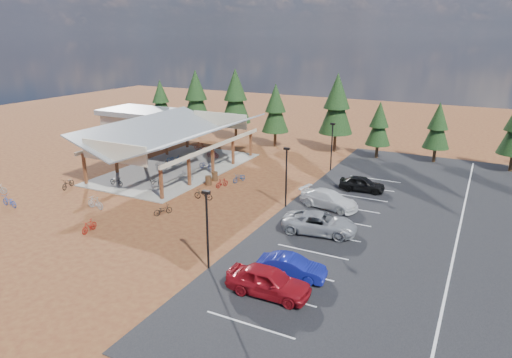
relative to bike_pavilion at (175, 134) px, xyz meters
name	(u,v)px	position (x,y,z in m)	size (l,w,h in m)	color
ground	(223,204)	(10.00, -7.00, -3.82)	(140.00, 140.00, 0.00)	maroon
asphalt_lot	(459,232)	(28.50, -4.00, -3.80)	(27.00, 44.00, 0.04)	black
concrete_pad	(177,168)	(0.00, 0.00, -3.77)	(10.60, 18.60, 0.10)	gray
bike_pavilion	(175,134)	(0.00, 0.00, 0.00)	(11.65, 19.40, 4.97)	#592D19
outbuilding	(143,123)	(-14.00, 11.00, -1.80)	(11.00, 7.00, 3.90)	#ADA593
lamp_post_0	(207,224)	(15.00, -17.00, -0.85)	(0.50, 0.25, 5.14)	black
lamp_post_1	(286,173)	(15.00, -5.00, -0.85)	(0.50, 0.25, 5.14)	black
lamp_post_2	(332,143)	(15.00, 7.00, -0.85)	(0.50, 0.25, 5.14)	black
trash_bin_0	(208,180)	(6.02, -3.09, -3.37)	(0.60, 0.60, 0.90)	#482E19
trash_bin_1	(215,176)	(5.85, -1.64, -3.37)	(0.60, 0.60, 0.90)	#482E19
pine_0	(161,100)	(-14.52, 15.95, 0.77)	(3.23, 3.23, 7.53)	#382314
pine_1	(196,96)	(-7.30, 14.71, 1.86)	(4.00, 4.00, 9.31)	#382314
pine_2	(235,96)	(-1.61, 15.79, 2.05)	(4.12, 4.12, 9.61)	#382314
pine_3	(275,109)	(5.08, 14.28, 1.10)	(3.46, 3.46, 8.06)	#382314
pine_4	(337,104)	(12.79, 15.19, 2.04)	(4.12, 4.12, 9.60)	#382314
pine_5	(379,124)	(18.18, 14.39, 0.24)	(2.86, 2.86, 6.67)	#382314
pine_6	(438,126)	(24.41, 15.63, 0.35)	(2.93, 2.93, 6.84)	#382314
bike_0	(116,181)	(-1.56, -7.50, -3.28)	(0.59, 1.69, 0.89)	black
bike_1	(161,164)	(-1.29, -1.01, -3.22)	(0.47, 1.67, 1.00)	gray
bike_2	(174,159)	(-1.42, 1.45, -3.25)	(0.63, 1.80, 0.95)	#21549E
bike_3	(200,146)	(-2.06, 7.59, -3.18)	(0.51, 1.80, 1.08)	maroon
bike_4	(156,181)	(1.82, -5.74, -3.29)	(0.57, 1.65, 0.87)	black
bike_5	(186,176)	(3.44, -3.21, -3.23)	(0.46, 1.64, 0.99)	gray
bike_6	(206,165)	(2.96, 1.17, -3.27)	(0.60, 1.72, 0.91)	navy
bike_7	(213,154)	(1.13, 5.46, -3.27)	(0.43, 1.51, 0.91)	maroon
bike_8	(68,183)	(-5.25, -9.98, -3.32)	(0.66, 1.90, 1.00)	black
bike_10	(9,201)	(-5.79, -15.69, -3.33)	(0.65, 1.86, 0.98)	#24419C
bike_11	(89,226)	(4.18, -16.37, -3.35)	(0.45, 1.58, 0.95)	#9B0F09
bike_12	(163,210)	(6.90, -11.20, -3.40)	(0.56, 1.61, 0.85)	black
bike_13	(95,203)	(1.05, -12.71, -3.29)	(0.50, 1.79, 1.07)	#A0A3A9
bike_14	(239,178)	(8.24, -0.93, -3.37)	(0.60, 1.72, 0.90)	navy
bike_15	(222,183)	(7.55, -3.08, -3.38)	(0.42, 1.47, 0.88)	maroon
bike_16	(203,194)	(7.84, -6.74, -3.35)	(0.63, 1.79, 0.94)	black
car_0	(268,281)	(19.63, -18.02, -2.96)	(1.94, 4.82, 1.64)	maroon
car_1	(292,267)	(20.06, -15.72, -3.10)	(1.44, 4.13, 1.36)	navy
car_2	(320,223)	(19.38, -8.83, -3.03)	(2.51, 5.43, 1.51)	#96989D
car_3	(329,199)	(18.36, -3.64, -3.05)	(2.05, 5.04, 1.46)	silver
car_4	(362,184)	(19.72, 1.81, -3.08)	(1.66, 4.11, 1.40)	black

